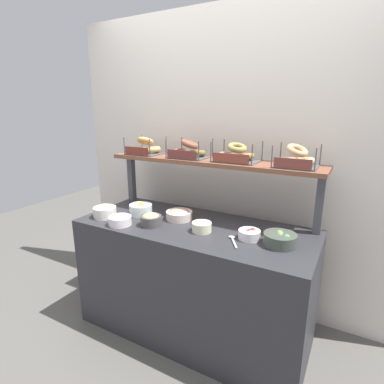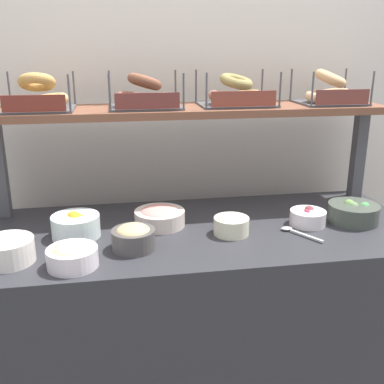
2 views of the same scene
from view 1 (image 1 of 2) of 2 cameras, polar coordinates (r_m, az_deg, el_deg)
name	(u,v)px [view 1 (image 1 of 2)]	position (r m, az deg, el deg)	size (l,w,h in m)	color
ground_plane	(194,328)	(2.59, 0.33, -23.99)	(8.00, 8.00, 0.00)	#595651
back_wall	(226,164)	(2.54, 6.36, 5.19)	(2.86, 0.06, 2.40)	silver
deli_counter	(194,279)	(2.35, 0.35, -15.94)	(1.66, 0.70, 0.85)	#2D2D33
shelf_riser_left	(132,178)	(2.74, -11.19, 2.50)	(0.05, 0.05, 0.40)	#4C4C51
shelf_riser_right	(320,204)	(2.13, 22.70, -2.12)	(0.05, 0.05, 0.40)	#4C4C51
upper_shelf	(211,161)	(2.28, 3.66, 5.73)	(1.62, 0.32, 0.03)	brown
bowl_cream_cheese	(105,211)	(2.40, -15.96, -3.40)	(0.17, 0.17, 0.10)	white
bowl_beet_salad	(249,234)	(1.97, 10.67, -7.75)	(0.14, 0.14, 0.07)	white
bowl_veggie_mix	(280,239)	(1.92, 16.10, -8.43)	(0.20, 0.20, 0.09)	#454D43
bowl_potato_salad	(202,226)	(2.04, 1.82, -6.33)	(0.13, 0.13, 0.08)	#F0EAC4
bowl_hummus	(151,219)	(2.17, -7.67, -5.07)	(0.15, 0.15, 0.09)	#4F4B49
bowl_fruit_salad	(141,209)	(2.39, -9.57, -3.18)	(0.17, 0.17, 0.10)	white
bowl_egg_salad	(120,220)	(2.22, -13.30, -5.03)	(0.16, 0.16, 0.08)	white
bowl_lox_spread	(179,214)	(2.26, -2.41, -4.18)	(0.19, 0.19, 0.08)	silver
serving_spoon_near_plate	(233,240)	(1.94, 7.62, -8.79)	(0.11, 0.16, 0.01)	#B7B7BC
bagel_basket_sesame	(145,148)	(2.56, -8.70, 8.09)	(0.27, 0.24, 0.15)	#4C4C51
bagel_basket_cinnamon_raisin	(189,151)	(2.35, -0.53, 7.60)	(0.29, 0.25, 0.14)	#4C4C51
bagel_basket_everything	(236,155)	(2.20, 8.27, 6.87)	(0.31, 0.26, 0.14)	#4C4C51
bagel_basket_plain	(296,159)	(2.08, 18.83, 5.79)	(0.27, 0.24, 0.15)	#4C4C51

